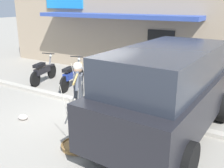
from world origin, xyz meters
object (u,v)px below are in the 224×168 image
fruit_vendor (79,91)px  fruit_basket_right_side (76,145)px  plastic_litter_bag (23,117)px  motorcycle_second_in_row (72,76)px  wooden_crate (155,89)px  motorcycle_nearest_shop (43,71)px  motorcycle_third_in_row (102,78)px  fruit_basket_left_side (83,111)px  parked_truck (168,89)px

fruit_vendor → fruit_basket_right_side: fruit_vendor is taller
fruit_vendor → plastic_litter_bag: bearing=-165.9°
motorcycle_second_in_row → wooden_crate: bearing=19.7°
motorcycle_nearest_shop → fruit_basket_right_side: bearing=-36.7°
motorcycle_nearest_shop → motorcycle_third_in_row: 2.54m
motorcycle_third_in_row → wooden_crate: motorcycle_third_in_row is taller
fruit_vendor → motorcycle_third_in_row: bearing=113.2°
motorcycle_second_in_row → motorcycle_third_in_row: (1.13, 0.30, 0.00)m
motorcycle_second_in_row → fruit_vendor: bearing=-46.6°
fruit_basket_left_side → plastic_litter_bag: 1.64m
motorcycle_third_in_row → plastic_litter_bag: bearing=-98.5°
motorcycle_nearest_shop → wooden_crate: motorcycle_nearest_shop is taller
parked_truck → motorcycle_third_in_row: bearing=148.8°
fruit_basket_left_side → plastic_litter_bag: (-1.12, -1.19, -0.01)m
fruit_basket_right_side → motorcycle_nearest_shop: 5.22m
motorcycle_nearest_shop → motorcycle_second_in_row: 1.38m
motorcycle_second_in_row → motorcycle_third_in_row: size_ratio=0.99×
fruit_vendor → fruit_basket_right_side: bearing=-56.7°
fruit_basket_right_side → motorcycle_second_in_row: fruit_basket_right_side is taller
fruit_vendor → motorcycle_second_in_row: size_ratio=0.95×
fruit_vendor → motorcycle_third_in_row: 3.00m
parked_truck → motorcycle_second_in_row: bearing=159.5°
plastic_litter_bag → wooden_crate: size_ratio=0.64×
fruit_vendor → motorcycle_nearest_shop: fruit_vendor is taller
fruit_vendor → motorcycle_second_in_row: 3.38m
fruit_basket_left_side → motorcycle_second_in_row: fruit_basket_left_side is taller
fruit_vendor → motorcycle_nearest_shop: (-3.67, 2.33, -0.53)m
fruit_basket_left_side → wooden_crate: (1.06, 2.66, 0.08)m
motorcycle_third_in_row → wooden_crate: bearing=22.9°
fruit_basket_left_side → motorcycle_nearest_shop: 3.54m
motorcycle_nearest_shop → motorcycle_third_in_row: same height
motorcycle_nearest_shop → fruit_basket_left_side: bearing=-26.2°
motorcycle_second_in_row → plastic_litter_bag: size_ratio=6.39×
motorcycle_nearest_shop → wooden_crate: 4.37m
fruit_basket_left_side → parked_truck: 2.66m
motorcycle_nearest_shop → parked_truck: parked_truck is taller
fruit_vendor → fruit_basket_right_side: size_ratio=1.17×
motorcycle_nearest_shop → motorcycle_second_in_row: size_ratio=0.99×
fruit_vendor → wooden_crate: bearing=80.9°
fruit_basket_left_side → motorcycle_second_in_row: (-1.79, 1.64, 0.38)m
plastic_litter_bag → wooden_crate: (2.18, 3.86, 0.09)m
fruit_vendor → wooden_crate: fruit_vendor is taller
fruit_vendor → parked_truck: parked_truck is taller
motorcycle_nearest_shop → plastic_litter_bag: (2.04, -2.74, -0.38)m
motorcycle_nearest_shop → motorcycle_second_in_row: same height
fruit_basket_left_side → fruit_basket_right_side: 1.86m
fruit_vendor → parked_truck: (1.93, 0.85, 0.15)m
parked_truck → plastic_litter_bag: parked_truck is taller
fruit_basket_left_side → fruit_basket_right_side: (1.02, -1.56, -0.00)m
wooden_crate → motorcycle_third_in_row: bearing=-157.1°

